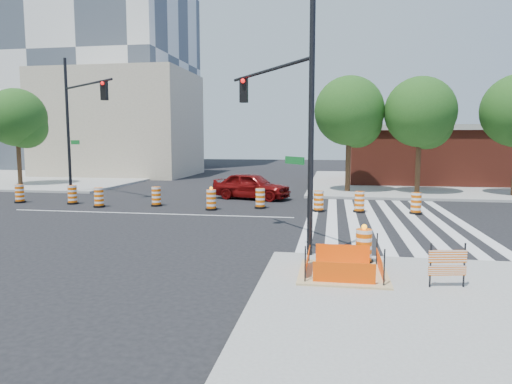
% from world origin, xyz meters
% --- Properties ---
extents(ground, '(120.00, 120.00, 0.00)m').
position_xyz_m(ground, '(0.00, 0.00, 0.00)').
color(ground, black).
rests_on(ground, ground).
extents(sidewalk_ne, '(22.00, 22.00, 0.15)m').
position_xyz_m(sidewalk_ne, '(18.00, 18.00, 0.07)').
color(sidewalk_ne, gray).
rests_on(sidewalk_ne, ground).
extents(sidewalk_nw, '(22.00, 22.00, 0.15)m').
position_xyz_m(sidewalk_nw, '(-18.00, 18.00, 0.07)').
color(sidewalk_nw, gray).
rests_on(sidewalk_nw, ground).
extents(crosswalk_east, '(6.75, 13.50, 0.01)m').
position_xyz_m(crosswalk_east, '(10.95, 0.00, 0.01)').
color(crosswalk_east, silver).
rests_on(crosswalk_east, ground).
extents(lane_centerline, '(14.00, 0.12, 0.01)m').
position_xyz_m(lane_centerline, '(0.00, 0.00, 0.01)').
color(lane_centerline, silver).
rests_on(lane_centerline, ground).
extents(excavation_pit, '(2.20, 2.20, 0.90)m').
position_xyz_m(excavation_pit, '(9.00, -9.00, 0.22)').
color(excavation_pit, tan).
rests_on(excavation_pit, ground).
extents(brick_storefront, '(16.50, 8.50, 4.60)m').
position_xyz_m(brick_storefront, '(18.00, 18.00, 2.32)').
color(brick_storefront, maroon).
rests_on(brick_storefront, ground).
extents(beige_midrise, '(14.00, 10.00, 10.00)m').
position_xyz_m(beige_midrise, '(-12.00, 22.00, 5.00)').
color(beige_midrise, tan).
rests_on(beige_midrise, ground).
extents(red_coupe, '(4.98, 2.98, 1.59)m').
position_xyz_m(red_coupe, '(3.94, 6.16, 0.79)').
color(red_coupe, '#630808').
rests_on(red_coupe, ground).
extents(signal_pole_se, '(3.31, 4.58, 7.31)m').
position_xyz_m(signal_pole_se, '(7.17, -5.92, 4.50)').
color(signal_pole_se, black).
rests_on(signal_pole_se, ground).
extents(signal_pole_nw, '(5.25, 4.01, 8.55)m').
position_xyz_m(signal_pole_nw, '(-6.88, 5.89, 5.23)').
color(signal_pole_nw, black).
rests_on(signal_pole_nw, ground).
extents(pit_drum, '(0.55, 0.55, 1.08)m').
position_xyz_m(pit_drum, '(9.57, -7.85, 0.60)').
color(pit_drum, black).
rests_on(pit_drum, ground).
extents(barricade, '(0.87, 0.21, 1.03)m').
position_xyz_m(barricade, '(11.33, -9.63, 0.72)').
color(barricade, '#E85B04').
rests_on(barricade, ground).
extents(tree_north_b, '(4.29, 4.29, 7.30)m').
position_xyz_m(tree_north_b, '(-14.53, 10.45, 4.90)').
color(tree_north_b, '#382314').
rests_on(tree_north_b, ground).
extents(tree_north_c, '(4.47, 4.47, 7.61)m').
position_xyz_m(tree_north_c, '(9.71, 10.04, 5.11)').
color(tree_north_c, '#382314').
rests_on(tree_north_c, ground).
extents(tree_north_d, '(4.36, 4.36, 7.41)m').
position_xyz_m(tree_north_d, '(14.01, 9.61, 4.98)').
color(tree_north_d, '#382314').
rests_on(tree_north_d, ground).
extents(median_drum_1, '(0.60, 0.60, 1.02)m').
position_xyz_m(median_drum_1, '(-8.59, 2.38, 0.48)').
color(median_drum_1, black).
rests_on(median_drum_1, ground).
extents(median_drum_2, '(0.60, 0.60, 1.02)m').
position_xyz_m(median_drum_2, '(-5.39, 2.40, 0.48)').
color(median_drum_2, black).
rests_on(median_drum_2, ground).
extents(median_drum_3, '(0.60, 0.60, 1.02)m').
position_xyz_m(median_drum_3, '(-3.35, 1.54, 0.48)').
color(median_drum_3, black).
rests_on(median_drum_3, ground).
extents(median_drum_4, '(0.60, 0.60, 1.02)m').
position_xyz_m(median_drum_4, '(-0.55, 2.44, 0.48)').
color(median_drum_4, black).
rests_on(median_drum_4, ground).
extents(median_drum_5, '(0.60, 0.60, 1.18)m').
position_xyz_m(median_drum_5, '(2.70, 1.60, 0.49)').
color(median_drum_5, black).
rests_on(median_drum_5, ground).
extents(median_drum_6, '(0.60, 0.60, 1.02)m').
position_xyz_m(median_drum_6, '(5.04, 2.56, 0.48)').
color(median_drum_6, black).
rests_on(median_drum_6, ground).
extents(median_drum_7, '(0.60, 0.60, 1.02)m').
position_xyz_m(median_drum_7, '(8.03, 1.97, 0.48)').
color(median_drum_7, black).
rests_on(median_drum_7, ground).
extents(median_drum_8, '(0.60, 0.60, 1.02)m').
position_xyz_m(median_drum_8, '(10.00, 2.07, 0.48)').
color(median_drum_8, black).
rests_on(median_drum_8, ground).
extents(median_drum_9, '(0.60, 0.60, 1.02)m').
position_xyz_m(median_drum_9, '(12.62, 2.00, 0.48)').
color(median_drum_9, black).
rests_on(median_drum_9, ground).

